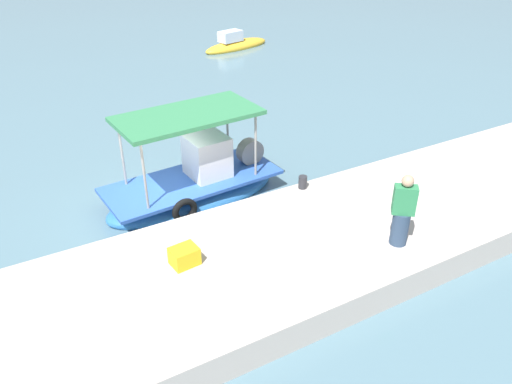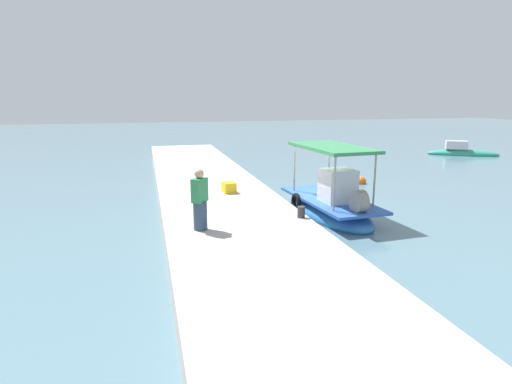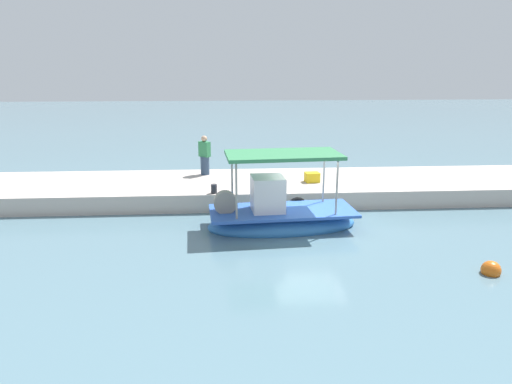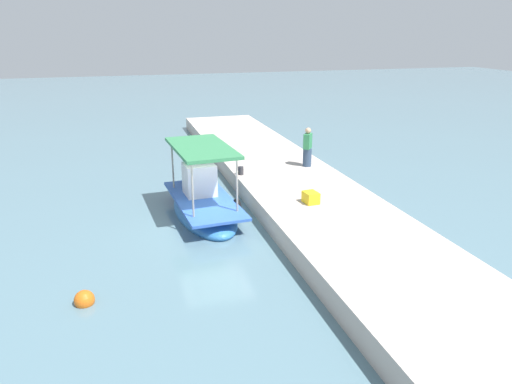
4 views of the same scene
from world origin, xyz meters
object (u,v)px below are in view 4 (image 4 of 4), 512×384
mooring_bollard (241,171)px  fisherman_near_bollard (307,149)px  cargo_crate (311,197)px  marker_buoy (84,300)px  main_fishing_boat (203,203)px

mooring_bollard → fisherman_near_bollard: bearing=-81.7°
cargo_crate → marker_buoy: 8.60m
cargo_crate → mooring_bollard: bearing=20.4°
fisherman_near_bollard → mooring_bollard: size_ratio=4.95×
fisherman_near_bollard → marker_buoy: fisherman_near_bollard is taller
main_fishing_boat → fisherman_near_bollard: main_fishing_boat is taller
main_fishing_boat → marker_buoy: 6.82m
cargo_crate → marker_buoy: (-3.61, 7.76, -0.84)m
mooring_bollard → marker_buoy: size_ratio=0.68×
marker_buoy → mooring_bollard: bearing=-38.5°
main_fishing_boat → mooring_bollard: (2.36, -2.09, 0.45)m
main_fishing_boat → mooring_bollard: main_fishing_boat is taller
marker_buoy → cargo_crate: bearing=-65.0°
mooring_bollard → marker_buoy: (-7.79, 6.20, -0.81)m
fisherman_near_bollard → cargo_crate: (-4.65, 1.72, -0.60)m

